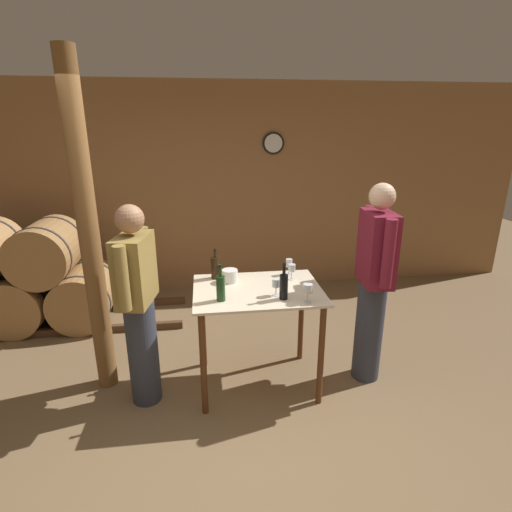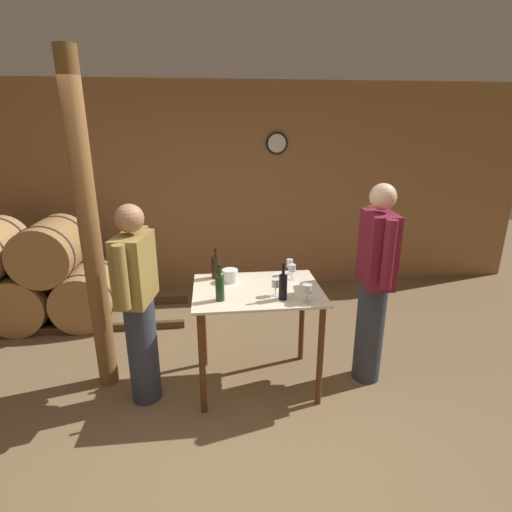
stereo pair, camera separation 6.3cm
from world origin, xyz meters
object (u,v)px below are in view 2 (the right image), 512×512
(wine_glass_near_right, at_px, (290,264))
(person_visitor_with_scarf, at_px, (374,282))
(wooden_post, at_px, (90,235))
(wine_bottle_center, at_px, (283,286))
(ice_bucket, at_px, (230,276))
(person_host, at_px, (138,303))
(wine_glass_near_center, at_px, (292,269))
(wine_glass_near_left, at_px, (275,284))
(wine_glass_far_side, at_px, (307,289))
(wine_bottle_far_left, at_px, (216,267))
(wine_bottle_left, at_px, (220,287))

(wine_glass_near_right, bearing_deg, person_visitor_with_scarf, -26.06)
(wooden_post, distance_m, wine_glass_near_right, 1.67)
(wine_bottle_center, bearing_deg, ice_bucket, 133.49)
(ice_bucket, relative_size, person_host, 0.08)
(wine_glass_near_center, bearing_deg, wine_glass_near_left, -121.81)
(wine_glass_near_left, distance_m, person_host, 1.07)
(person_visitor_with_scarf, bearing_deg, wine_glass_near_right, 153.94)
(ice_bucket, bearing_deg, wine_glass_far_side, -41.33)
(wine_bottle_far_left, xyz_separation_m, wine_glass_near_center, (0.65, -0.12, 0.00))
(wine_glass_near_left, bearing_deg, wooden_post, 167.76)
(wine_bottle_far_left, height_order, person_host, person_host)
(wine_glass_near_right, relative_size, wine_glass_far_side, 0.98)
(wine_glass_near_left, relative_size, ice_bucket, 1.02)
(wine_bottle_far_left, relative_size, wine_glass_near_left, 1.95)
(ice_bucket, distance_m, person_host, 0.78)
(wine_bottle_left, distance_m, person_visitor_with_scarf, 1.30)
(wooden_post, height_order, wine_glass_near_left, wooden_post)
(wine_glass_near_center, height_order, person_host, person_host)
(wooden_post, bearing_deg, wine_glass_far_side, -15.84)
(wine_glass_near_right, bearing_deg, ice_bucket, -168.50)
(wooden_post, relative_size, wine_bottle_far_left, 10.09)
(wine_glass_near_center, distance_m, person_host, 1.29)
(wine_glass_near_left, xyz_separation_m, person_host, (-1.07, 0.05, -0.13))
(wine_glass_near_right, xyz_separation_m, person_host, (-1.26, -0.39, -0.13))
(wooden_post, height_order, wine_glass_near_right, wooden_post)
(wine_glass_near_left, bearing_deg, person_host, 177.40)
(ice_bucket, distance_m, person_visitor_with_scarf, 1.21)
(wine_bottle_far_left, bearing_deg, wine_bottle_left, -87.35)
(wine_bottle_far_left, bearing_deg, wine_bottle_center, -45.36)
(wine_bottle_center, distance_m, person_visitor_with_scarf, 0.84)
(wine_glass_near_center, bearing_deg, wine_bottle_center, -110.85)
(wine_glass_near_center, relative_size, wine_glass_near_right, 0.98)
(wine_glass_near_right, height_order, wine_glass_far_side, wine_glass_far_side)
(wine_glass_near_center, xyz_separation_m, wine_glass_far_side, (0.02, -0.47, 0.01))
(wine_glass_far_side, bearing_deg, person_host, 170.92)
(wine_bottle_left, relative_size, wine_glass_near_right, 2.04)
(wine_glass_far_side, height_order, person_visitor_with_scarf, person_visitor_with_scarf)
(wine_glass_near_right, height_order, ice_bucket, wine_glass_near_right)
(wooden_post, relative_size, person_visitor_with_scarf, 1.55)
(wine_bottle_far_left, height_order, wine_bottle_left, wine_bottle_left)
(person_visitor_with_scarf, bearing_deg, wine_bottle_center, -166.65)
(wooden_post, distance_m, wine_glass_near_center, 1.66)
(wine_bottle_left, relative_size, person_visitor_with_scarf, 0.17)
(wine_bottle_center, height_order, wine_glass_far_side, wine_bottle_center)
(wooden_post, relative_size, wine_bottle_center, 9.31)
(wooden_post, distance_m, ice_bucket, 1.16)
(wine_bottle_center, bearing_deg, person_visitor_with_scarf, 13.35)
(wine_glass_near_right, bearing_deg, wine_bottle_far_left, -179.34)
(wine_bottle_far_left, xyz_separation_m, wine_bottle_left, (0.02, -0.47, 0.01))
(person_host, bearing_deg, wine_glass_far_side, -9.08)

